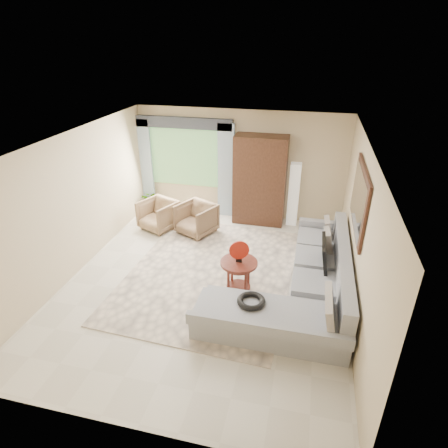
% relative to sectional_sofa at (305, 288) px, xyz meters
% --- Properties ---
extents(ground, '(6.00, 6.00, 0.00)m').
position_rel_sectional_sofa_xyz_m(ground, '(-1.78, 0.18, -0.28)').
color(ground, silver).
rests_on(ground, ground).
extents(area_rug, '(3.19, 4.14, 0.02)m').
position_rel_sectional_sofa_xyz_m(area_rug, '(-1.77, 0.48, -0.27)').
color(area_rug, beige).
rests_on(area_rug, ground).
extents(sectional_sofa, '(2.30, 3.46, 0.90)m').
position_rel_sectional_sofa_xyz_m(sectional_sofa, '(0.00, 0.00, 0.00)').
color(sectional_sofa, '#9C9EA4').
rests_on(sectional_sofa, ground).
extents(tv_screen, '(0.14, 0.74, 0.48)m').
position_rel_sectional_sofa_xyz_m(tv_screen, '(0.27, 0.47, 0.44)').
color(tv_screen, black).
rests_on(tv_screen, sectional_sofa).
extents(garden_hose, '(0.43, 0.43, 0.09)m').
position_rel_sectional_sofa_xyz_m(garden_hose, '(-0.78, -0.88, 0.26)').
color(garden_hose, black).
rests_on(garden_hose, sectional_sofa).
extents(coffee_table, '(0.64, 0.64, 0.64)m').
position_rel_sectional_sofa_xyz_m(coffee_table, '(-1.14, -0.01, 0.05)').
color(coffee_table, '#4A1A13').
rests_on(coffee_table, ground).
extents(red_disc, '(0.33, 0.13, 0.34)m').
position_rel_sectional_sofa_xyz_m(red_disc, '(-1.14, -0.01, 0.59)').
color(red_disc, '#AB1F11').
rests_on(red_disc, coffee_table).
extents(armchair_left, '(0.98, 0.99, 0.69)m').
position_rel_sectional_sofa_xyz_m(armchair_left, '(-3.45, 1.98, 0.06)').
color(armchair_left, '#977B52').
rests_on(armchair_left, ground).
extents(armchair_right, '(1.02, 1.03, 0.71)m').
position_rel_sectional_sofa_xyz_m(armchair_right, '(-2.52, 1.96, 0.07)').
color(armchair_right, brown).
rests_on(armchair_right, ground).
extents(potted_plant, '(0.55, 0.50, 0.54)m').
position_rel_sectional_sofa_xyz_m(potted_plant, '(-3.99, 2.87, -0.02)').
color(potted_plant, '#999999').
rests_on(potted_plant, ground).
extents(armoire, '(1.20, 0.55, 2.10)m').
position_rel_sectional_sofa_xyz_m(armoire, '(-1.23, 2.90, 0.77)').
color(armoire, black).
rests_on(armoire, ground).
extents(floor_lamp, '(0.24, 0.24, 1.50)m').
position_rel_sectional_sofa_xyz_m(floor_lamp, '(-0.43, 2.96, 0.47)').
color(floor_lamp, silver).
rests_on(floor_lamp, ground).
extents(window, '(1.80, 0.04, 1.40)m').
position_rel_sectional_sofa_xyz_m(window, '(-3.13, 3.15, 1.12)').
color(window, '#669E59').
rests_on(window, wall_back).
extents(curtain_left, '(0.40, 0.08, 2.30)m').
position_rel_sectional_sofa_xyz_m(curtain_left, '(-4.18, 3.06, 0.87)').
color(curtain_left, '#9EB7CC').
rests_on(curtain_left, ground).
extents(curtain_right, '(0.40, 0.08, 2.30)m').
position_rel_sectional_sofa_xyz_m(curtain_right, '(-2.08, 3.06, 0.87)').
color(curtain_right, '#9EB7CC').
rests_on(curtain_right, ground).
extents(valance, '(2.40, 0.12, 0.26)m').
position_rel_sectional_sofa_xyz_m(valance, '(-3.13, 3.08, 1.97)').
color(valance, '#1E232D').
rests_on(valance, wall_back).
extents(wall_mirror, '(0.05, 1.70, 1.05)m').
position_rel_sectional_sofa_xyz_m(wall_mirror, '(0.68, 0.53, 1.47)').
color(wall_mirror, black).
rests_on(wall_mirror, wall_right).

